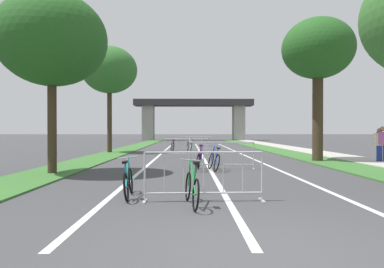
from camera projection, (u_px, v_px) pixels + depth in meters
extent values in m
plane|color=#3D3D3F|center=(258.00, 253.00, 4.23)|extent=(300.00, 300.00, 0.00)
cube|color=#386B2D|center=(130.00, 148.00, 29.16)|extent=(2.00, 61.11, 0.05)
cube|color=#386B2D|center=(266.00, 148.00, 29.29)|extent=(2.00, 61.11, 0.05)
cube|color=#ADA89E|center=(290.00, 148.00, 29.31)|extent=(2.00, 61.11, 0.08)
cube|color=silver|center=(202.00, 154.00, 21.90)|extent=(0.14, 35.35, 0.01)
cube|color=silver|center=(243.00, 154.00, 21.93)|extent=(0.14, 35.35, 0.01)
cube|color=silver|center=(160.00, 154.00, 21.88)|extent=(0.14, 35.35, 0.01)
cube|color=#2D2D30|center=(194.00, 103.00, 54.68)|extent=(18.35, 3.34, 0.97)
cube|color=gray|center=(148.00, 123.00, 54.63)|extent=(1.74, 2.40, 5.37)
cube|color=gray|center=(239.00, 123.00, 54.78)|extent=(1.74, 2.40, 5.37)
cylinder|color=#3D2D1E|center=(52.00, 127.00, 11.92)|extent=(0.30, 0.30, 3.19)
ellipsoid|color=#23561E|center=(52.00, 40.00, 11.89)|extent=(3.71, 3.71, 3.15)
cylinder|color=#3D2D1E|center=(110.00, 122.00, 23.52)|extent=(0.31, 0.31, 4.19)
ellipsoid|color=#2D6628|center=(109.00, 70.00, 23.49)|extent=(3.70, 3.70, 3.14)
cylinder|color=#3D2D1E|center=(318.00, 118.00, 16.84)|extent=(0.50, 0.50, 4.16)
ellipsoid|color=#23561E|center=(318.00, 48.00, 16.81)|extent=(3.42, 3.42, 2.90)
cylinder|color=#ADADB2|center=(145.00, 177.00, 7.27)|extent=(0.04, 0.04, 1.05)
cube|color=#ADADB2|center=(145.00, 201.00, 7.28)|extent=(0.07, 0.44, 0.03)
cylinder|color=#ADADB2|center=(262.00, 176.00, 7.37)|extent=(0.04, 0.04, 1.05)
cube|color=#ADADB2|center=(262.00, 200.00, 7.37)|extent=(0.07, 0.44, 0.03)
cylinder|color=#ADADB2|center=(204.00, 152.00, 7.32)|extent=(2.46, 0.11, 0.04)
cylinder|color=#ADADB2|center=(204.00, 193.00, 7.32)|extent=(2.46, 0.11, 0.04)
cylinder|color=#ADADB2|center=(164.00, 172.00, 7.29)|extent=(0.02, 0.02, 0.87)
cylinder|color=#ADADB2|center=(184.00, 172.00, 7.30)|extent=(0.02, 0.02, 0.87)
cylinder|color=#ADADB2|center=(204.00, 172.00, 7.32)|extent=(0.02, 0.02, 0.87)
cylinder|color=#ADADB2|center=(223.00, 172.00, 7.33)|extent=(0.02, 0.02, 0.87)
cylinder|color=#ADADB2|center=(243.00, 172.00, 7.35)|extent=(0.02, 0.02, 0.87)
cylinder|color=#ADADB2|center=(190.00, 155.00, 13.61)|extent=(0.04, 0.04, 1.05)
cube|color=#ADADB2|center=(190.00, 169.00, 13.61)|extent=(0.09, 0.44, 0.03)
cylinder|color=#ADADB2|center=(254.00, 156.00, 13.49)|extent=(0.04, 0.04, 1.05)
cube|color=#ADADB2|center=(254.00, 169.00, 13.49)|extent=(0.09, 0.44, 0.03)
cylinder|color=#ADADB2|center=(222.00, 142.00, 13.54)|extent=(2.46, 0.19, 0.04)
cylinder|color=#ADADB2|center=(222.00, 164.00, 13.55)|extent=(2.46, 0.19, 0.04)
cylinder|color=#ADADB2|center=(200.00, 153.00, 13.59)|extent=(0.02, 0.02, 0.87)
cylinder|color=#ADADB2|center=(211.00, 153.00, 13.57)|extent=(0.02, 0.02, 0.87)
cylinder|color=#ADADB2|center=(222.00, 153.00, 13.55)|extent=(0.02, 0.02, 0.87)
cylinder|color=#ADADB2|center=(232.00, 153.00, 13.53)|extent=(0.02, 0.02, 0.87)
cylinder|color=#ADADB2|center=(243.00, 153.00, 13.51)|extent=(0.02, 0.02, 0.87)
cylinder|color=#ADADB2|center=(165.00, 148.00, 19.68)|extent=(0.04, 0.04, 1.05)
cube|color=#ADADB2|center=(165.00, 157.00, 19.68)|extent=(0.08, 0.44, 0.03)
cylinder|color=#ADADB2|center=(209.00, 148.00, 19.81)|extent=(0.04, 0.04, 1.05)
cube|color=#ADADB2|center=(209.00, 157.00, 19.82)|extent=(0.08, 0.44, 0.03)
cylinder|color=#ADADB2|center=(187.00, 139.00, 19.74)|extent=(2.46, 0.15, 0.04)
cylinder|color=#ADADB2|center=(187.00, 154.00, 19.75)|extent=(2.46, 0.15, 0.04)
cylinder|color=#ADADB2|center=(172.00, 146.00, 19.70)|extent=(0.02, 0.02, 0.87)
cylinder|color=#ADADB2|center=(180.00, 146.00, 19.72)|extent=(0.02, 0.02, 0.87)
cylinder|color=#ADADB2|center=(187.00, 146.00, 19.75)|extent=(0.02, 0.02, 0.87)
cylinder|color=#ADADB2|center=(194.00, 146.00, 19.77)|extent=(0.02, 0.02, 0.87)
cylinder|color=#ADADB2|center=(201.00, 146.00, 19.79)|extent=(0.02, 0.02, 0.87)
cylinder|color=#ADADB2|center=(180.00, 144.00, 25.98)|extent=(0.04, 0.04, 1.05)
cube|color=#ADADB2|center=(180.00, 151.00, 25.99)|extent=(0.07, 0.44, 0.03)
cylinder|color=#ADADB2|center=(213.00, 144.00, 25.96)|extent=(0.04, 0.04, 1.05)
cube|color=#ADADB2|center=(213.00, 151.00, 25.96)|extent=(0.07, 0.44, 0.03)
cylinder|color=#ADADB2|center=(196.00, 137.00, 25.97)|extent=(2.46, 0.09, 0.04)
cylinder|color=#ADADB2|center=(196.00, 148.00, 25.97)|extent=(2.46, 0.09, 0.04)
cylinder|color=#ADADB2|center=(185.00, 143.00, 25.98)|extent=(0.02, 0.02, 0.87)
cylinder|color=#ADADB2|center=(191.00, 143.00, 25.97)|extent=(0.02, 0.02, 0.87)
cylinder|color=#ADADB2|center=(196.00, 143.00, 25.97)|extent=(0.02, 0.02, 0.87)
cylinder|color=#ADADB2|center=(202.00, 143.00, 25.97)|extent=(0.02, 0.02, 0.87)
cylinder|color=#ADADB2|center=(207.00, 143.00, 25.96)|extent=(0.02, 0.02, 0.87)
torus|color=black|center=(197.00, 162.00, 12.57)|extent=(0.26, 0.71, 0.69)
torus|color=black|center=(200.00, 160.00, 13.53)|extent=(0.26, 0.71, 0.69)
cylinder|color=#662884|center=(200.00, 153.00, 13.01)|extent=(0.28, 0.92, 0.65)
cylinder|color=#662884|center=(199.00, 154.00, 12.83)|extent=(0.16, 0.13, 0.65)
cylinder|color=#662884|center=(198.00, 163.00, 12.72)|extent=(0.06, 0.31, 0.08)
cylinder|color=#662884|center=(201.00, 152.00, 13.49)|extent=(0.15, 0.11, 0.62)
cube|color=black|center=(201.00, 146.00, 12.79)|extent=(0.14, 0.25, 0.07)
cylinder|color=#99999E|center=(203.00, 144.00, 13.46)|extent=(0.53, 0.10, 0.13)
torus|color=black|center=(191.00, 147.00, 25.07)|extent=(0.28, 0.72, 0.70)
torus|color=black|center=(188.00, 146.00, 26.15)|extent=(0.28, 0.72, 0.70)
cylinder|color=#B7B7BC|center=(190.00, 142.00, 25.59)|extent=(0.14, 1.07, 0.63)
cylinder|color=#B7B7BC|center=(190.00, 143.00, 25.38)|extent=(0.16, 0.10, 0.64)
cylinder|color=#B7B7BC|center=(190.00, 147.00, 25.24)|extent=(0.10, 0.35, 0.08)
cylinder|color=#B7B7BC|center=(189.00, 142.00, 26.13)|extent=(0.14, 0.07, 0.60)
cube|color=black|center=(191.00, 138.00, 25.35)|extent=(0.15, 0.26, 0.07)
cylinder|color=#99999E|center=(189.00, 138.00, 26.11)|extent=(0.55, 0.13, 0.12)
torus|color=black|center=(173.00, 147.00, 25.05)|extent=(0.24, 0.64, 0.63)
torus|color=black|center=(172.00, 147.00, 26.06)|extent=(0.24, 0.64, 0.63)
cylinder|color=black|center=(173.00, 143.00, 25.54)|extent=(0.12, 1.00, 0.66)
cylinder|color=black|center=(173.00, 144.00, 25.35)|extent=(0.14, 0.11, 0.54)
cylinder|color=black|center=(173.00, 147.00, 25.22)|extent=(0.09, 0.33, 0.07)
cylinder|color=black|center=(172.00, 142.00, 26.04)|extent=(0.14, 0.07, 0.63)
cube|color=black|center=(174.00, 140.00, 25.32)|extent=(0.15, 0.25, 0.06)
cylinder|color=#99999E|center=(173.00, 138.00, 26.02)|extent=(0.46, 0.11, 0.09)
torus|color=black|center=(126.00, 187.00, 7.30)|extent=(0.15, 0.62, 0.61)
torus|color=black|center=(130.00, 180.00, 8.27)|extent=(0.15, 0.62, 0.61)
cylinder|color=#197A7F|center=(127.00, 171.00, 7.76)|extent=(0.16, 0.95, 0.59)
cylinder|color=#197A7F|center=(126.00, 175.00, 7.57)|extent=(0.10, 0.12, 0.55)
cylinder|color=#197A7F|center=(127.00, 187.00, 7.46)|extent=(0.04, 0.32, 0.07)
cylinder|color=#197A7F|center=(129.00, 169.00, 8.24)|extent=(0.10, 0.10, 0.56)
cube|color=black|center=(125.00, 162.00, 7.53)|extent=(0.12, 0.25, 0.06)
cylinder|color=#99999E|center=(128.00, 157.00, 8.21)|extent=(0.49, 0.06, 0.08)
torus|color=black|center=(196.00, 195.00, 6.42)|extent=(0.17, 0.61, 0.61)
torus|color=black|center=(188.00, 186.00, 7.44)|extent=(0.17, 0.61, 0.61)
cylinder|color=#1E7238|center=(193.00, 176.00, 6.90)|extent=(0.13, 1.00, 0.59)
cylinder|color=#1E7238|center=(194.00, 179.00, 6.71)|extent=(0.11, 0.11, 0.61)
cylinder|color=#1E7238|center=(194.00, 195.00, 6.58)|extent=(0.08, 0.33, 0.07)
cylinder|color=#1E7238|center=(189.00, 173.00, 7.41)|extent=(0.10, 0.09, 0.56)
cube|color=black|center=(196.00, 163.00, 6.68)|extent=(0.14, 0.25, 0.06)
cylinder|color=#99999E|center=(191.00, 160.00, 7.39)|extent=(0.42, 0.09, 0.06)
torus|color=black|center=(217.00, 163.00, 12.59)|extent=(0.28, 0.67, 0.64)
torus|color=black|center=(211.00, 161.00, 13.54)|extent=(0.28, 0.67, 0.64)
cylinder|color=#1E389E|center=(216.00, 154.00, 13.05)|extent=(0.05, 0.95, 0.61)
cylinder|color=#1E389E|center=(216.00, 156.00, 12.86)|extent=(0.18, 0.09, 0.57)
cylinder|color=#1E389E|center=(216.00, 163.00, 12.74)|extent=(0.09, 0.31, 0.08)
cylinder|color=#1E389E|center=(213.00, 153.00, 13.53)|extent=(0.17, 0.07, 0.58)
cube|color=black|center=(218.00, 148.00, 12.84)|extent=(0.14, 0.25, 0.07)
cylinder|color=#99999E|center=(214.00, 146.00, 13.51)|extent=(0.50, 0.10, 0.14)
cylinder|color=navy|center=(380.00, 154.00, 16.19)|extent=(0.12, 0.12, 0.84)
cube|color=#994C8C|center=(382.00, 138.00, 16.17)|extent=(0.50, 0.37, 0.59)
cylinder|color=#994C8C|center=(376.00, 139.00, 16.22)|extent=(0.10, 0.10, 0.53)
sphere|color=#936B4C|center=(383.00, 129.00, 16.16)|extent=(0.23, 0.23, 0.23)
cylinder|color=navy|center=(381.00, 154.00, 16.28)|extent=(0.12, 0.12, 0.79)
cylinder|color=navy|center=(378.00, 154.00, 16.24)|extent=(0.12, 0.12, 0.79)
cube|color=beige|center=(379.00, 140.00, 16.26)|extent=(0.48, 0.35, 0.56)
cylinder|color=beige|center=(384.00, 140.00, 16.31)|extent=(0.09, 0.09, 0.51)
cylinder|color=beige|center=(375.00, 140.00, 16.20)|extent=(0.09, 0.09, 0.51)
sphere|color=#936B4C|center=(379.00, 130.00, 16.25)|extent=(0.22, 0.22, 0.22)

